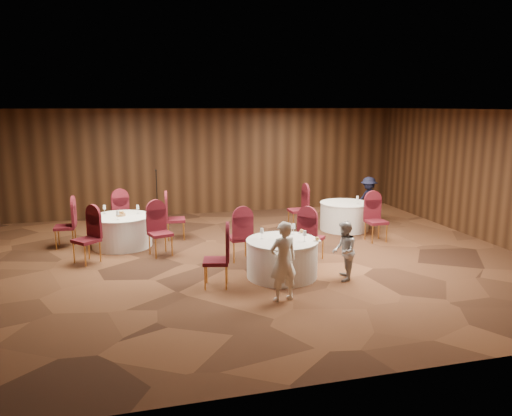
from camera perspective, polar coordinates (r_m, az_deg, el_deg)
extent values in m
plane|color=black|center=(10.89, -0.75, -5.94)|extent=(12.00, 12.00, 0.00)
plane|color=silver|center=(10.38, -0.80, 11.15)|extent=(12.00, 12.00, 0.00)
plane|color=black|center=(15.37, -5.32, 5.30)|extent=(12.00, 0.00, 12.00)
plane|color=black|center=(5.91, 11.11, -5.24)|extent=(12.00, 0.00, 12.00)
plane|color=black|center=(13.30, 25.23, 3.24)|extent=(0.00, 10.00, 10.00)
cylinder|color=silver|center=(9.78, 3.00, -5.81)|extent=(1.37, 1.37, 0.72)
cylinder|color=silver|center=(9.68, 3.02, -3.75)|extent=(1.40, 1.40, 0.03)
cylinder|color=silver|center=(12.24, -15.10, -2.62)|extent=(1.39, 1.39, 0.72)
cylinder|color=silver|center=(12.15, -15.19, -0.95)|extent=(1.42, 1.42, 0.03)
cylinder|color=silver|center=(13.62, 10.08, -0.95)|extent=(1.29, 1.29, 0.72)
cylinder|color=silver|center=(13.55, 10.13, 0.56)|extent=(1.32, 1.32, 0.03)
cylinder|color=silver|center=(9.74, 0.67, -3.53)|extent=(0.06, 0.06, 0.01)
cylinder|color=silver|center=(9.72, 0.67, -3.20)|extent=(0.01, 0.01, 0.11)
cone|color=silver|center=(9.69, 0.67, -2.60)|extent=(0.08, 0.08, 0.10)
cylinder|color=silver|center=(9.58, 5.57, -3.83)|extent=(0.06, 0.06, 0.01)
cylinder|color=silver|center=(9.57, 5.57, -3.50)|extent=(0.01, 0.01, 0.11)
cone|color=silver|center=(9.54, 5.58, -2.89)|extent=(0.08, 0.08, 0.10)
cylinder|color=silver|center=(9.27, 3.13, -4.33)|extent=(0.06, 0.06, 0.01)
cylinder|color=silver|center=(9.25, 3.14, -3.98)|extent=(0.01, 0.01, 0.11)
cone|color=silver|center=(9.23, 3.15, -3.36)|extent=(0.08, 0.08, 0.10)
cylinder|color=silver|center=(10.10, 4.30, -2.99)|extent=(0.06, 0.06, 0.01)
cylinder|color=silver|center=(10.09, 4.31, -2.68)|extent=(0.01, 0.01, 0.11)
cone|color=silver|center=(10.06, 4.32, -2.10)|extent=(0.08, 0.08, 0.10)
cylinder|color=white|center=(9.21, 3.86, -4.42)|extent=(0.15, 0.15, 0.01)
sphere|color=#9E6B33|center=(9.20, 3.86, -4.17)|extent=(0.08, 0.08, 0.08)
cylinder|color=white|center=(9.65, 7.00, -3.73)|extent=(0.15, 0.15, 0.01)
sphere|color=#9E6B33|center=(9.64, 7.00, -3.50)|extent=(0.08, 0.08, 0.08)
cylinder|color=white|center=(10.20, 5.22, -2.84)|extent=(0.15, 0.15, 0.01)
sphere|color=#9E6B33|center=(10.19, 5.22, -2.62)|extent=(0.08, 0.08, 0.08)
cylinder|color=silver|center=(12.27, -13.34, -0.65)|extent=(0.06, 0.06, 0.01)
cylinder|color=silver|center=(12.26, -13.35, -0.38)|extent=(0.01, 0.01, 0.11)
cone|color=silver|center=(12.24, -13.38, 0.10)|extent=(0.08, 0.08, 0.10)
cylinder|color=silver|center=(12.49, -16.91, -0.63)|extent=(0.06, 0.06, 0.01)
cylinder|color=silver|center=(12.48, -16.92, -0.37)|extent=(0.01, 0.01, 0.11)
cone|color=silver|center=(12.45, -16.95, 0.10)|extent=(0.08, 0.08, 0.10)
cylinder|color=silver|center=(11.76, -15.49, -1.30)|extent=(0.06, 0.06, 0.01)
cylinder|color=silver|center=(11.74, -15.51, -1.02)|extent=(0.01, 0.01, 0.11)
cone|color=silver|center=(11.72, -15.53, -0.52)|extent=(0.08, 0.08, 0.10)
cylinder|color=olive|center=(12.14, -15.20, -0.74)|extent=(0.22, 0.22, 0.06)
sphere|color=#9E6B33|center=(12.15, -15.35, -0.45)|extent=(0.07, 0.07, 0.07)
sphere|color=#9E6B33|center=(12.11, -15.02, -0.47)|extent=(0.07, 0.07, 0.07)
cylinder|color=silver|center=(13.41, 11.50, 0.47)|extent=(0.06, 0.06, 0.01)
cylinder|color=silver|center=(13.39, 11.51, 0.71)|extent=(0.01, 0.01, 0.11)
cone|color=silver|center=(13.38, 11.53, 1.15)|extent=(0.08, 0.08, 0.10)
cylinder|color=black|center=(14.12, -11.11, -2.00)|extent=(0.24, 0.24, 0.02)
cylinder|color=black|center=(13.96, -11.24, 1.16)|extent=(0.02, 0.02, 1.56)
cylinder|color=black|center=(13.89, -11.38, 4.24)|extent=(0.04, 0.12, 0.04)
imported|color=white|center=(8.52, 3.13, -6.11)|extent=(0.56, 0.42, 1.39)
imported|color=#A1A1A6|center=(9.67, 10.02, -4.86)|extent=(0.61, 0.68, 1.15)
imported|color=black|center=(14.73, 12.74, 1.01)|extent=(0.70, 0.93, 1.28)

